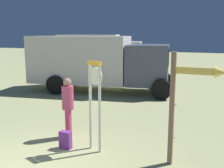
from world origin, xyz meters
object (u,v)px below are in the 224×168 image
object	(u,v)px
backpack	(66,140)
box_truck_far	(98,51)
standing_clock	(95,97)
person_near_clock	(68,105)
box_truck_near	(96,61)
arrow_sign	(189,93)

from	to	relation	value
backpack	box_truck_far	distance (m)	15.16
standing_clock	backpack	distance (m)	1.38
person_near_clock	box_truck_near	size ratio (longest dim) A/B	0.23
arrow_sign	box_truck_far	bearing A→B (deg)	122.66
person_near_clock	backpack	xyz separation A→B (m)	(0.33, -0.68, -0.72)
arrow_sign	box_truck_far	world-z (taller)	box_truck_far
box_truck_far	standing_clock	bearing A→B (deg)	-64.29
person_near_clock	box_truck_near	distance (m)	6.34
backpack	box_truck_near	world-z (taller)	box_truck_near
person_near_clock	box_truck_near	bearing A→B (deg)	109.19
arrow_sign	person_near_clock	size ratio (longest dim) A/B	1.48
standing_clock	backpack	size ratio (longest dim) A/B	4.93
person_near_clock	box_truck_near	world-z (taller)	box_truck_near
box_truck_far	arrow_sign	bearing A→B (deg)	-57.34
standing_clock	box_truck_far	distance (m)	15.21
arrow_sign	box_truck_near	bearing A→B (deg)	129.68
standing_clock	person_near_clock	distance (m)	1.23
arrow_sign	box_truck_far	size ratio (longest dim) A/B	0.35
backpack	box_truck_far	bearing A→B (deg)	112.85
standing_clock	box_truck_far	world-z (taller)	box_truck_far
box_truck_near	person_near_clock	bearing A→B (deg)	-70.81
box_truck_near	standing_clock	bearing A→B (deg)	-63.93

